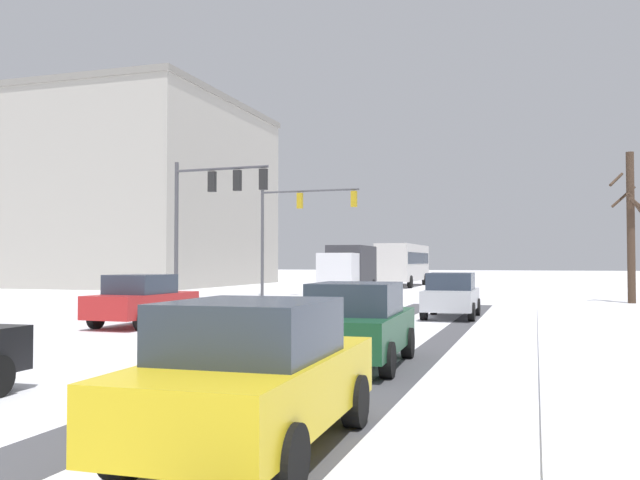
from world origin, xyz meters
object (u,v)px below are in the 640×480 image
at_px(car_yellow_cab_fifth, 254,375).
at_px(office_building_far_left_block, 112,196).
at_px(bare_tree_sidewalk_far, 631,224).
at_px(traffic_signal_near_left, 212,200).
at_px(bus_oncoming, 404,262).
at_px(traffic_signal_far_left, 295,216).
at_px(box_truck_delivery, 349,268).
at_px(car_red_second, 142,300).
at_px(car_silver_lead, 451,295).
at_px(car_dark_green_third, 357,324).

relative_size(car_yellow_cab_fifth, office_building_far_left_block, 0.18).
distance_m(car_yellow_cab_fifth, bare_tree_sidewalk_far, 30.07).
distance_m(traffic_signal_near_left, car_yellow_cab_fifth, 23.05).
xyz_separation_m(bus_oncoming, office_building_far_left_block, (-25.12, -3.86, 5.79)).
relative_size(bus_oncoming, office_building_far_left_block, 0.47).
bearing_deg(traffic_signal_far_left, box_truck_delivery, 61.85).
xyz_separation_m(traffic_signal_near_left, car_yellow_cab_fifth, (10.69, -20.04, -3.93)).
bearing_deg(traffic_signal_far_left, car_red_second, -85.33).
relative_size(box_truck_delivery, office_building_far_left_block, 0.32).
bearing_deg(office_building_far_left_block, car_silver_lead, -38.68).
bearing_deg(traffic_signal_far_left, bare_tree_sidewalk_far, -3.34).
height_order(traffic_signal_near_left, car_yellow_cab_fifth, traffic_signal_near_left).
bearing_deg(car_dark_green_third, car_silver_lead, 87.93).
height_order(car_dark_green_third, bare_tree_sidewalk_far, bare_tree_sidewalk_far).
height_order(traffic_signal_near_left, traffic_signal_far_left, same).
bearing_deg(traffic_signal_far_left, car_yellow_cab_fifth, -70.89).
xyz_separation_m(traffic_signal_near_left, office_building_far_left_block, (-21.81, 23.81, 3.04)).
distance_m(traffic_signal_near_left, car_silver_lead, 11.59).
relative_size(traffic_signal_near_left, traffic_signal_far_left, 1.00).
relative_size(traffic_signal_far_left, car_silver_lead, 1.58).
bearing_deg(box_truck_delivery, bare_tree_sidewalk_far, -17.92).
distance_m(car_silver_lead, car_dark_green_third, 11.81).
bearing_deg(traffic_signal_near_left, car_dark_green_third, -53.78).
distance_m(car_red_second, office_building_far_left_block, 40.38).
xyz_separation_m(bus_oncoming, box_truck_delivery, (-0.90, -13.66, -0.36)).
xyz_separation_m(bare_tree_sidewalk_far, office_building_far_left_block, (-39.81, 14.84, 3.93)).
bearing_deg(car_dark_green_third, traffic_signal_near_left, 126.22).
bearing_deg(bare_tree_sidewalk_far, car_dark_green_third, -108.64).
height_order(traffic_signal_near_left, office_building_far_left_block, office_building_far_left_block).
xyz_separation_m(car_silver_lead, car_dark_green_third, (-0.43, -11.80, 0.00)).
relative_size(bare_tree_sidewalk_far, office_building_far_left_block, 0.31).
distance_m(traffic_signal_near_left, bare_tree_sidewalk_far, 20.14).
relative_size(car_red_second, car_yellow_cab_fifth, 1.00).
bearing_deg(car_silver_lead, car_red_second, -145.92).
xyz_separation_m(car_dark_green_third, box_truck_delivery, (-7.83, 28.02, 0.82)).
bearing_deg(car_silver_lead, car_dark_green_third, -92.07).
height_order(car_silver_lead, bare_tree_sidewalk_far, bare_tree_sidewalk_far).
height_order(traffic_signal_far_left, car_yellow_cab_fifth, traffic_signal_far_left).
height_order(car_red_second, car_yellow_cab_fifth, same).
bearing_deg(office_building_far_left_block, box_truck_delivery, -22.02).
bearing_deg(traffic_signal_near_left, box_truck_delivery, 80.21).
xyz_separation_m(traffic_signal_near_left, traffic_signal_far_left, (0.28, 10.01, -0.10)).
distance_m(car_dark_green_third, office_building_far_left_block, 50.06).
distance_m(traffic_signal_far_left, car_silver_lead, 16.49).
distance_m(car_silver_lead, box_truck_delivery, 18.22).
relative_size(car_red_second, box_truck_delivery, 0.55).
relative_size(traffic_signal_near_left, bare_tree_sidewalk_far, 0.88).
bearing_deg(car_red_second, office_building_far_left_block, 126.34).
distance_m(car_dark_green_third, bus_oncoming, 42.26).
bearing_deg(office_building_far_left_block, bus_oncoming, 8.73).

